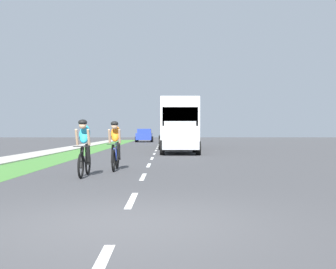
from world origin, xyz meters
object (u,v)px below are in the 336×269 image
(bus_white, at_px, (178,122))
(sedan_blue, at_px, (144,135))
(cyclist_trailing, at_px, (115,145))
(cyclist_lead, at_px, (84,147))
(suv_silver, at_px, (179,137))

(bus_white, height_order, sedan_blue, bus_white)
(cyclist_trailing, bearing_deg, cyclist_lead, -108.40)
(cyclist_lead, distance_m, suv_silver, 12.55)
(cyclist_lead, bearing_deg, cyclist_trailing, 71.60)
(cyclist_trailing, xyz_separation_m, bus_white, (2.55, 19.02, 1.17))
(suv_silver, bearing_deg, bus_white, 88.99)
(bus_white, xyz_separation_m, sedan_blue, (-3.39, 17.25, -1.21))
(cyclist_lead, bearing_deg, sedan_blue, 90.31)
(bus_white, bearing_deg, cyclist_trailing, -97.62)
(cyclist_trailing, distance_m, sedan_blue, 36.28)
(cyclist_trailing, height_order, bus_white, bus_white)
(cyclist_lead, distance_m, cyclist_trailing, 2.02)
(cyclist_trailing, relative_size, bus_white, 0.15)
(suv_silver, height_order, bus_white, bus_white)
(sedan_blue, bearing_deg, cyclist_lead, -89.69)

